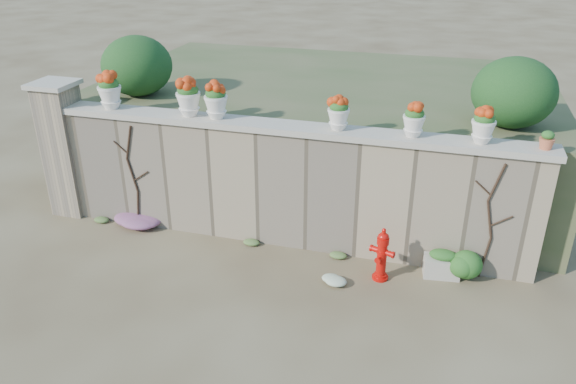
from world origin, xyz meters
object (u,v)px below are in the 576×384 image
(fire_hydrant, at_px, (382,254))
(planter_box, at_px, (442,264))
(terracotta_pot, at_px, (547,141))
(urn_pot_0, at_px, (110,91))

(fire_hydrant, relative_size, planter_box, 1.52)
(planter_box, xyz_separation_m, terracotta_pot, (1.17, 0.35, 2.01))
(terracotta_pot, bearing_deg, urn_pot_0, -180.00)
(fire_hydrant, height_order, urn_pot_0, urn_pot_0)
(fire_hydrant, distance_m, terracotta_pot, 2.81)
(fire_hydrant, height_order, planter_box, fire_hydrant)
(planter_box, relative_size, urn_pot_0, 0.94)
(planter_box, bearing_deg, fire_hydrant, -165.97)
(urn_pot_0, bearing_deg, fire_hydrant, -8.30)
(fire_hydrant, xyz_separation_m, planter_box, (0.89, 0.34, -0.23))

